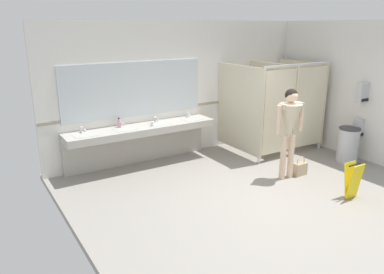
{
  "coord_description": "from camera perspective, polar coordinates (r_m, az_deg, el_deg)",
  "views": [
    {
      "loc": [
        -4.21,
        -4.2,
        2.76
      ],
      "look_at": [
        -1.32,
        0.46,
        1.12
      ],
      "focal_mm": 35.03,
      "sensor_mm": 36.0,
      "label": 1
    }
  ],
  "objects": [
    {
      "name": "handbag",
      "position": [
        7.46,
        16.15,
        -4.63
      ],
      "size": [
        0.27,
        0.13,
        0.38
      ],
      "color": "tan",
      "rests_on": "ground_plane"
    },
    {
      "name": "paper_towel_dispenser_upper",
      "position": [
        8.49,
        24.77,
        6.24
      ],
      "size": [
        0.38,
        0.13,
        0.42
      ],
      "color": "#B7BABF",
      "rests_on": "wall_side_right"
    },
    {
      "name": "wall_back",
      "position": [
        8.28,
        -0.8,
        7.42
      ],
      "size": [
        6.35,
        0.12,
        2.86
      ],
      "primitive_type": "cube",
      "color": "silver",
      "rests_on": "ground_plane"
    },
    {
      "name": "bathroom_stalls",
      "position": [
        8.61,
        12.85,
        4.76
      ],
      "size": [
        1.9,
        1.51,
        2.0
      ],
      "color": "beige",
      "rests_on": "ground_plane"
    },
    {
      "name": "ground_plane",
      "position": [
        6.58,
        12.13,
        -9.02
      ],
      "size": [
        6.35,
        6.09,
        0.1
      ],
      "primitive_type": "cube",
      "color": "gray"
    },
    {
      "name": "trash_bin",
      "position": [
        8.46,
        22.66,
        -1.09
      ],
      "size": [
        0.43,
        0.43,
        0.73
      ],
      "color": "#B7BABF",
      "rests_on": "ground_plane"
    },
    {
      "name": "paper_cup",
      "position": [
        7.49,
        -6.07,
        2.04
      ],
      "size": [
        0.07,
        0.07,
        0.09
      ],
      "primitive_type": "cylinder",
      "color": "white",
      "rests_on": "vanity_counter"
    },
    {
      "name": "wet_floor_sign",
      "position": [
        6.72,
        23.28,
        -6.1
      ],
      "size": [
        0.28,
        0.19,
        0.61
      ],
      "color": "yellow",
      "rests_on": "ground_plane"
    },
    {
      "name": "paper_towel_dispenser_lower",
      "position": [
        8.64,
        24.12,
        1.29
      ],
      "size": [
        0.31,
        0.13,
        0.39
      ],
      "color": "#B7BABF",
      "rests_on": "wall_side_right"
    },
    {
      "name": "wall_back_tile_band",
      "position": [
        8.29,
        -0.56,
        4.77
      ],
      "size": [
        6.35,
        0.01,
        0.06
      ],
      "primitive_type": "cube",
      "color": "#9E937F",
      "rests_on": "wall_back"
    },
    {
      "name": "person_standing",
      "position": [
        6.98,
        14.64,
        2.13
      ],
      "size": [
        0.58,
        0.45,
        1.69
      ],
      "color": "beige",
      "rests_on": "ground_plane"
    },
    {
      "name": "mirror_panel",
      "position": [
        7.63,
        -8.7,
        7.18
      ],
      "size": [
        2.98,
        0.02,
        1.09
      ],
      "primitive_type": "cube",
      "color": "silver",
      "rests_on": "wall_back"
    },
    {
      "name": "soap_dispenser",
      "position": [
        7.49,
        -11.06,
        2.1
      ],
      "size": [
        0.07,
        0.07,
        0.19
      ],
      "color": "#D899B2",
      "rests_on": "vanity_counter"
    },
    {
      "name": "vanity_counter",
      "position": [
        7.64,
        -7.77,
        0.23
      ],
      "size": [
        3.08,
        0.58,
        0.94
      ],
      "color": "#B2ADA3",
      "rests_on": "ground_plane"
    }
  ]
}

